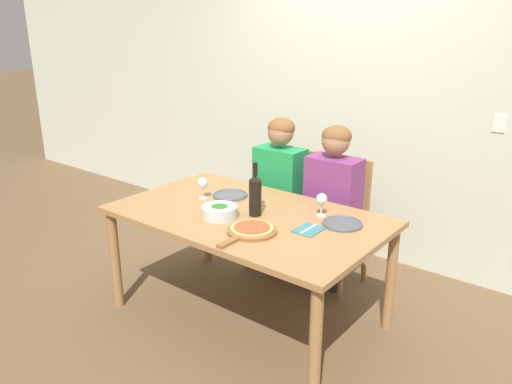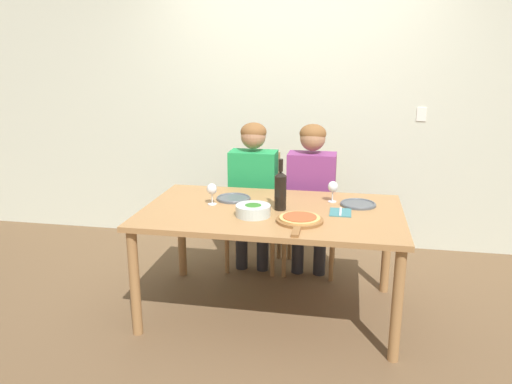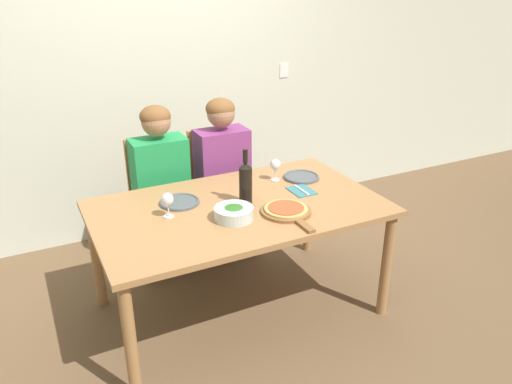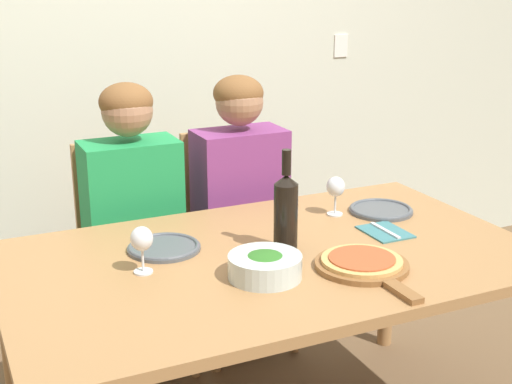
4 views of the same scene
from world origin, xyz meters
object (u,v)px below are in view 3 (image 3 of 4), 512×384
object	(u,v)px
chair_left	(159,198)
wine_glass_right	(275,166)
dinner_plate_right	(301,177)
wine_glass_left	(168,200)
person_woman	(161,175)
chair_right	(218,187)
dinner_plate_left	(179,202)
wine_bottle	(246,182)
fork_on_napkin	(302,191)
person_man	(223,164)
broccoli_bowl	(234,213)
pizza_on_board	(287,211)

from	to	relation	value
chair_left	wine_glass_right	world-z (taller)	chair_left
dinner_plate_right	wine_glass_left	world-z (taller)	wine_glass_left
person_woman	dinner_plate_right	distance (m)	0.98
chair_right	dinner_plate_left	size ratio (longest dim) A/B	3.92
wine_bottle	fork_on_napkin	distance (m)	0.42
chair_left	chair_right	size ratio (longest dim) A/B	1.00
wine_glass_right	person_man	bearing A→B (deg)	111.78
wine_bottle	fork_on_napkin	xyz separation A→B (m)	(0.40, 0.00, -0.14)
broccoli_bowl	wine_glass_right	size ratio (longest dim) A/B	1.50
chair_left	wine_bottle	distance (m)	0.96
person_man	broccoli_bowl	world-z (taller)	person_man
chair_left	wine_glass_left	size ratio (longest dim) A/B	6.35
broccoli_bowl	dinner_plate_left	world-z (taller)	broccoli_bowl
dinner_plate_left	dinner_plate_right	bearing A→B (deg)	1.14
fork_on_napkin	wine_glass_right	bearing A→B (deg)	104.54
dinner_plate_left	dinner_plate_right	xyz separation A→B (m)	(0.88, 0.02, 0.00)
chair_left	dinner_plate_left	distance (m)	0.69
chair_left	wine_glass_left	world-z (taller)	chair_left
person_man	wine_glass_left	world-z (taller)	person_man
fork_on_napkin	wine_glass_left	bearing A→B (deg)	178.39
wine_glass_right	fork_on_napkin	distance (m)	0.27
person_woman	dinner_plate_left	size ratio (longest dim) A/B	5.03
wine_glass_left	chair_right	bearing A→B (deg)	51.49
chair_left	person_woman	size ratio (longest dim) A/B	0.78
person_man	broccoli_bowl	xyz separation A→B (m)	(-0.31, -0.87, 0.04)
dinner_plate_left	wine_glass_left	size ratio (longest dim) A/B	1.62
person_woman	pizza_on_board	distance (m)	1.05
dinner_plate_right	fork_on_napkin	distance (m)	0.23
fork_on_napkin	chair_right	bearing A→B (deg)	106.83
person_woman	person_man	world-z (taller)	same
chair_right	dinner_plate_left	world-z (taller)	chair_right
broccoli_bowl	fork_on_napkin	world-z (taller)	broccoli_bowl
wine_glass_left	person_woman	bearing A→B (deg)	77.00
chair_left	dinner_plate_left	bearing A→B (deg)	-93.65
broccoli_bowl	dinner_plate_left	xyz separation A→B (m)	(-0.21, 0.34, -0.03)
dinner_plate_left	fork_on_napkin	world-z (taller)	dinner_plate_left
pizza_on_board	fork_on_napkin	distance (m)	0.34
chair_left	broccoli_bowl	world-z (taller)	chair_left
person_woman	wine_bottle	xyz separation A→B (m)	(0.32, -0.71, 0.15)
wine_glass_left	chair_left	bearing A→B (deg)	78.82
chair_right	wine_glass_right	bearing A→B (deg)	-72.23
wine_bottle	wine_glass_right	size ratio (longest dim) A/B	2.30
pizza_on_board	wine_glass_left	xyz separation A→B (m)	(-0.63, 0.26, 0.09)
chair_left	wine_glass_left	bearing A→B (deg)	-101.18
person_woman	broccoli_bowl	world-z (taller)	person_woman
broccoli_bowl	dinner_plate_right	world-z (taller)	broccoli_bowl
chair_right	dinner_plate_left	distance (m)	0.86
person_man	pizza_on_board	xyz separation A→B (m)	(0.00, -0.94, 0.02)
person_man	wine_bottle	world-z (taller)	person_man
chair_right	person_woman	world-z (taller)	person_woman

